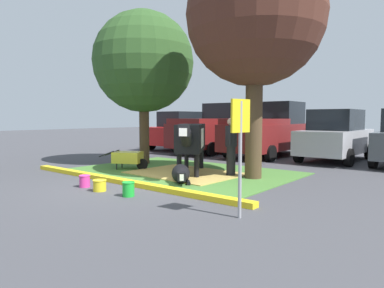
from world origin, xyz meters
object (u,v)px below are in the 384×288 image
at_px(bucket_yellow, 100,185).
at_px(sedan_silver, 336,136).
at_px(person_handler, 231,145).
at_px(parking_sign, 240,135).
at_px(shade_tree_left, 144,62).
at_px(pickup_truck_maroon, 270,131).
at_px(shade_tree_right, 255,18).
at_px(calf_lying, 181,174).
at_px(pickup_truck_black, 217,129).
at_px(bucket_pink, 85,181).
at_px(wheelbarrow, 128,158).
at_px(bucket_green, 128,189).
at_px(cow_holstein, 191,138).
at_px(sedan_blue, 181,131).

relative_size(bucket_yellow, sedan_silver, 0.07).
bearing_deg(person_handler, parking_sign, -55.01).
distance_m(shade_tree_left, parking_sign, 7.72).
xyz_separation_m(person_handler, pickup_truck_maroon, (-1.66, 5.70, 0.19)).
bearing_deg(shade_tree_left, parking_sign, -30.27).
height_order(shade_tree_right, person_handler, shade_tree_right).
relative_size(calf_lying, pickup_truck_black, 0.22).
bearing_deg(bucket_yellow, bucket_pink, 175.85).
bearing_deg(shade_tree_left, wheelbarrow, -64.57).
xyz_separation_m(shade_tree_left, bucket_green, (3.65, -3.86, -3.54)).
height_order(shade_tree_right, pickup_truck_maroon, shade_tree_right).
bearing_deg(bucket_green, sedan_silver, 80.73).
relative_size(calf_lying, bucket_yellow, 3.63).
height_order(person_handler, pickup_truck_black, pickup_truck_black).
height_order(shade_tree_left, calf_lying, shade_tree_left).
height_order(person_handler, bucket_green, person_handler).
distance_m(parking_sign, bucket_pink, 4.53).
distance_m(calf_lying, bucket_pink, 2.43).
distance_m(shade_tree_left, bucket_green, 6.38).
distance_m(bucket_yellow, pickup_truck_black, 9.91).
distance_m(pickup_truck_black, sedan_silver, 5.68).
bearing_deg(bucket_yellow, wheelbarrow, 128.37).
xyz_separation_m(wheelbarrow, parking_sign, (5.76, -2.44, 1.04)).
bearing_deg(bucket_green, shade_tree_right, 74.73).
bearing_deg(shade_tree_right, bucket_yellow, -117.45).
xyz_separation_m(cow_holstein, calf_lying, (0.67, -1.22, -0.86)).
relative_size(bucket_yellow, bucket_green, 1.01).
bearing_deg(sedan_blue, wheelbarrow, -62.26).
relative_size(person_handler, bucket_yellow, 5.28).
distance_m(wheelbarrow, pickup_truck_maroon, 6.95).
distance_m(pickup_truck_maroon, sedan_silver, 2.85).
height_order(cow_holstein, wheelbarrow, cow_holstein).
bearing_deg(bucket_pink, calf_lying, 53.02).
bearing_deg(wheelbarrow, person_handler, 16.60).
height_order(shade_tree_left, sedan_blue, shade_tree_left).
height_order(bucket_yellow, sedan_blue, sedan_blue).
height_order(shade_tree_right, pickup_truck_black, shade_tree_right).
xyz_separation_m(shade_tree_right, bucket_pink, (-2.62, -3.69, -4.27)).
relative_size(wheelbarrow, pickup_truck_maroon, 0.29).
xyz_separation_m(bucket_green, pickup_truck_maroon, (-1.34, 9.28, 0.95)).
bearing_deg(sedan_silver, bucket_green, -99.27).
bearing_deg(bucket_green, bucket_yellow, -175.78).
bearing_deg(bucket_pink, shade_tree_left, 117.57).
xyz_separation_m(bucket_green, sedan_blue, (-6.56, 9.28, 0.82)).
relative_size(shade_tree_left, cow_holstein, 1.98).
height_order(parking_sign, sedan_silver, parking_sign).
distance_m(calf_lying, pickup_truck_maroon, 7.51).
bearing_deg(cow_holstein, calf_lying, -61.08).
bearing_deg(sedan_silver, pickup_truck_maroon, -180.00).
distance_m(cow_holstein, parking_sign, 4.66).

